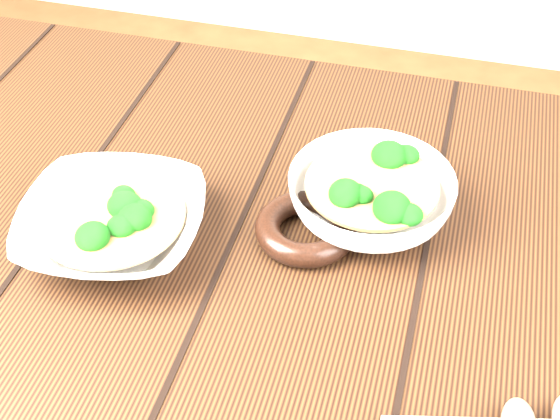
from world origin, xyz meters
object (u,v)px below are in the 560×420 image
table (247,335)px  soup_bowl_front (113,224)px  soup_bowl_back (370,196)px  trivet (306,228)px

table → soup_bowl_front: 0.20m
soup_bowl_back → trivet: soup_bowl_back is taller
table → soup_bowl_back: (0.11, 0.10, 0.15)m
table → soup_bowl_back: soup_bowl_back is taller
trivet → table: bearing=-136.3°
soup_bowl_back → trivet: 0.08m
table → trivet: bearing=43.7°
trivet → soup_bowl_front: bearing=-163.1°
table → trivet: (0.05, 0.05, 0.13)m
soup_bowl_front → soup_bowl_back: (0.25, 0.11, 0.00)m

